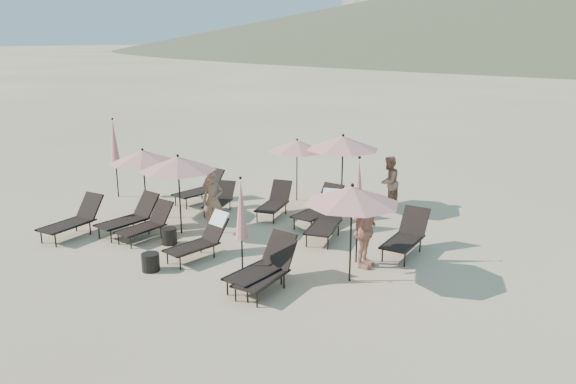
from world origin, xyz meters
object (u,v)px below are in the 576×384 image
Objects in this scene: lounger_3 at (202,238)px; lounger_8 at (275,201)px; side_table_0 at (169,236)px; lounger_9 at (320,207)px; umbrella_open_3 at (297,146)px; lounger_11 at (406,235)px; beachgoer_a at (213,200)px; umbrella_open_2 at (352,195)px; beachgoer_b at (389,182)px; lounger_7 at (220,199)px; umbrella_closed_0 at (241,210)px; lounger_0 at (74,219)px; umbrella_open_4 at (343,143)px; lounger_2 at (147,223)px; lounger_5 at (263,265)px; umbrella_open_0 at (143,156)px; lounger_1 at (130,216)px; lounger_10 at (327,217)px; umbrella_closed_1 at (358,189)px; side_table_1 at (151,262)px; lounger_4 at (267,270)px; umbrella_open_1 at (178,164)px; beachgoer_c at (365,231)px; umbrella_closed_2 at (114,142)px.

lounger_8 is at bearing 106.36° from lounger_3.
side_table_0 is (-1.35, 0.15, -0.28)m from lounger_3.
umbrella_open_3 reaches higher than lounger_9.
lounger_11 is 5.52m from beachgoer_a.
umbrella_open_2 is 1.35× the size of beachgoer_b.
lounger_9 is at bearing -5.38° from lounger_7.
lounger_8 is 5.12m from umbrella_closed_0.
umbrella_open_4 reaches higher than lounger_0.
lounger_0 reaches higher than lounger_2.
beachgoer_a reaches higher than lounger_2.
lounger_7 is 3.28m from lounger_9.
lounger_5 is 6.27m from umbrella_open_0.
lounger_2 is 4.88m from lounger_9.
umbrella_open_3 reaches higher than lounger_1.
lounger_11 is (2.28, 0.11, -0.08)m from lounger_10.
lounger_7 is 0.60× the size of umbrella_closed_1.
beachgoer_b reaches higher than lounger_11.
umbrella_open_3 is 4.96× the size of side_table_1.
lounger_1 is 4.17× the size of side_table_0.
umbrella_closed_1 is (0.78, 2.50, 1.37)m from lounger_4.
lounger_4 is at bearing -74.16° from umbrella_open_4.
lounger_4 is 7.18m from beachgoer_b.
lounger_9 is (4.88, 4.81, 0.01)m from lounger_0.
lounger_7 is 1.77m from lounger_8.
lounger_4 is at bearing -70.73° from lounger_8.
umbrella_open_1 is 5.31× the size of side_table_1.
beachgoer_c is (3.54, 1.80, 0.40)m from lounger_3.
lounger_9 is at bearing 103.84° from lounger_4.
lounger_2 is 0.98× the size of beachgoer_b.
lounger_9 is at bearing 47.69° from beachgoer_c.
umbrella_closed_0 reaches higher than side_table_0.
umbrella_open_4 is at bearing 125.42° from umbrella_closed_1.
side_table_1 is 0.27× the size of beachgoer_a.
beachgoer_b is at bearing 59.61° from lounger_2.
beachgoer_b is (1.04, 1.16, -1.32)m from umbrella_open_4.
lounger_1 is 1.04× the size of lounger_3.
lounger_10 reaches higher than lounger_1.
umbrella_open_1 is 0.92× the size of umbrella_closed_0.
side_table_0 is at bearing 3.28° from lounger_1.
umbrella_closed_1 is (2.48, -3.48, -0.33)m from umbrella_open_4.
beachgoer_a is (-3.84, 2.43, 0.34)m from lounger_4.
lounger_4 is 0.26m from lounger_5.
beachgoer_c is at bearing -40.80° from beachgoer_a.
lounger_3 is at bearing 161.63° from umbrella_closed_0.
lounger_7 is at bearing 106.79° from side_table_0.
umbrella_closed_1 is at bearing -40.04° from umbrella_open_3.
beachgoer_a is (0.76, 1.78, 0.36)m from lounger_2.
umbrella_closed_2 reaches higher than umbrella_open_4.
lounger_2 is at bearing -153.04° from beachgoer_a.
umbrella_closed_1 is 5.19m from side_table_0.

